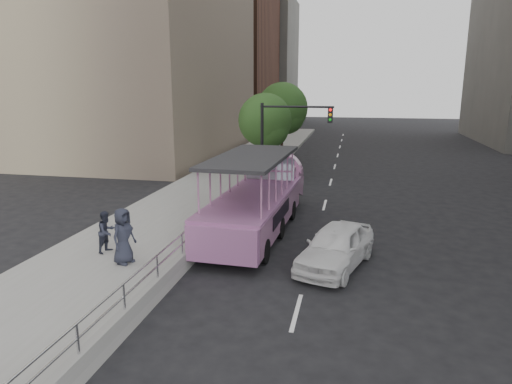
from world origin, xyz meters
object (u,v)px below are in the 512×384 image
Objects in this scene: parking_sign at (254,171)px; street_tree_far at (283,110)px; traffic_signal at (282,133)px; car at (336,246)px; street_tree_near at (266,122)px; pedestrian_mid at (107,232)px; pedestrian_far at (123,236)px; duck_boat at (260,200)px.

parking_sign is 12.97m from street_tree_far.
traffic_signal is 0.81× the size of street_tree_far.
street_tree_near is (-5.22, 14.36, 3.07)m from car.
pedestrian_mid is at bearing -100.60° from street_tree_near.
street_tree_near is (-0.67, 6.72, 2.01)m from parking_sign.
pedestrian_far reaches higher than pedestrian_mid.
street_tree_far is (0.20, 6.00, 0.49)m from street_tree_near.
duck_boat is 16.89m from street_tree_far.
duck_boat is 2.02× the size of traffic_signal.
street_tree_far is (1.96, 22.26, 3.05)m from pedestrian_far.
duck_boat is 6.71m from pedestrian_mid.
parking_sign is at bearing 138.04° from car.
street_tree_far is at bearing 5.21° from pedestrian_mid.
parking_sign is 3.82m from traffic_signal.
street_tree_far is (-5.02, 20.36, 3.56)m from car.
pedestrian_mid is 15.91m from street_tree_near.
pedestrian_mid is 0.79× the size of pedestrian_far.
duck_boat is 2.40× the size of car.
car is at bearing -59.73° from pedestrian_far.
duck_boat is 6.89× the size of pedestrian_mid.
street_tree_far reaches higher than parking_sign.
pedestrian_mid is (-4.62, -4.86, -0.22)m from duck_boat.
duck_boat is at bearing -88.84° from traffic_signal.
traffic_signal is 9.57m from street_tree_far.
parking_sign reaches higher than pedestrian_far.
duck_boat reaches higher than car.
traffic_signal is 0.91× the size of street_tree_near.
pedestrian_far is (-6.98, -1.91, 0.52)m from car.
pedestrian_far is at bearing -121.51° from duck_boat.
duck_boat is at bearing -30.19° from pedestrian_mid.
pedestrian_far reaches higher than car.
pedestrian_far is 16.56m from street_tree_near.
pedestrian_far is 0.34× the size of street_tree_near.
street_tree_far is (3.08, 21.41, 3.25)m from pedestrian_mid.
car is 11.84m from traffic_signal.
pedestrian_mid is at bearing -133.59° from duck_boat.
street_tree_far is (-1.54, 16.55, 3.03)m from duck_boat.
duck_boat is at bearing -74.32° from parking_sign.
pedestrian_far is at bearing -104.28° from parking_sign.
street_tree_far reaches higher than car.
parking_sign is at bearing -87.90° from street_tree_far.
street_tree_far reaches higher than pedestrian_mid.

